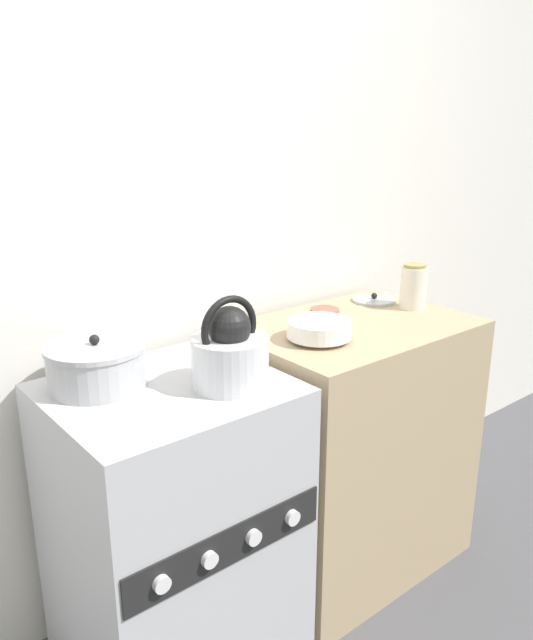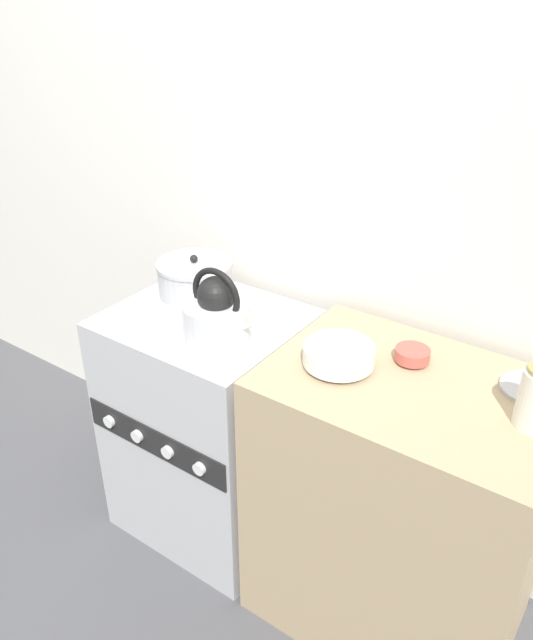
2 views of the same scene
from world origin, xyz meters
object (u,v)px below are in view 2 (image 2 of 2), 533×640
object	(u,v)px
enamel_bowl	(339,355)
loose_pot_lid	(532,388)
stove	(210,424)
small_ceramic_bowl	(412,355)
kettle	(217,316)
cooking_pot	(195,278)

from	to	relation	value
enamel_bowl	loose_pot_lid	distance (m)	0.53
stove	loose_pot_lid	size ratio (longest dim) A/B	5.42
enamel_bowl	small_ceramic_bowl	bearing A→B (deg)	40.95
stove	kettle	world-z (taller)	kettle
small_ceramic_bowl	stove	bearing A→B (deg)	-171.53
stove	loose_pot_lid	xyz separation A→B (m)	(1.03, 0.16, 0.49)
small_ceramic_bowl	loose_pot_lid	xyz separation A→B (m)	(0.33, 0.06, -0.02)
kettle	cooking_pot	size ratio (longest dim) A/B	0.96
enamel_bowl	small_ceramic_bowl	xyz separation A→B (m)	(0.16, 0.14, -0.01)
small_ceramic_bowl	cooking_pot	bearing A→B (deg)	178.65
kettle	small_ceramic_bowl	size ratio (longest dim) A/B	2.56
kettle	loose_pot_lid	bearing A→B (deg)	16.48
stove	cooking_pot	bearing A→B (deg)	138.87
kettle	enamel_bowl	xyz separation A→B (m)	(0.39, 0.06, -0.03)
enamel_bowl	loose_pot_lid	xyz separation A→B (m)	(0.49, 0.20, -0.03)
stove	cooking_pot	distance (m)	0.55
loose_pot_lid	cooking_pot	bearing A→B (deg)	-178.22
kettle	small_ceramic_bowl	distance (m)	0.60
loose_pot_lid	enamel_bowl	bearing A→B (deg)	-157.90
kettle	enamel_bowl	world-z (taller)	kettle
kettle	enamel_bowl	bearing A→B (deg)	9.01
cooking_pot	loose_pot_lid	xyz separation A→B (m)	(1.17, 0.04, -0.03)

